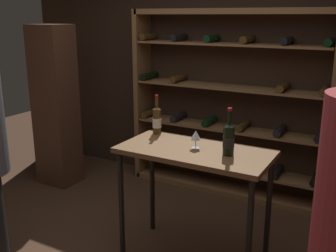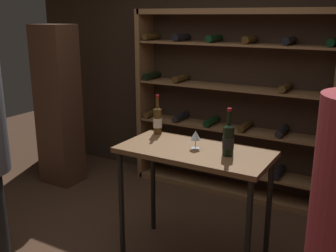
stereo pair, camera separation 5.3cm
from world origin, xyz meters
The scene contains 7 objects.
back_wall centered at (0.00, 1.93, 1.30)m, with size 5.39×0.10×2.60m, color #332319.
wine_rack centered at (0.17, 1.72, 1.02)m, with size 2.26×0.32×2.05m.
tasting_table centered at (0.45, 0.33, 0.85)m, with size 1.19×0.59×0.97m.
display_cabinet centered at (-1.68, 1.00, 0.94)m, with size 0.44×0.36×1.88m, color #4C2D1E.
wine_bottle_green_slim centered at (0.72, 0.33, 1.09)m, with size 0.09×0.09×0.36m.
wine_bottle_amber_reserve centered at (-0.03, 0.55, 1.09)m, with size 0.08×0.08×0.35m.
wine_glass_stemmed_right centered at (0.44, 0.35, 1.07)m, with size 0.08×0.08×0.15m.
Camera 2 is at (1.76, -2.33, 1.98)m, focal length 42.78 mm.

